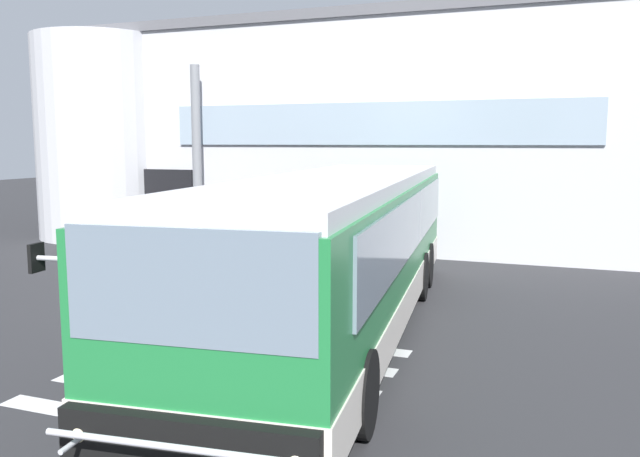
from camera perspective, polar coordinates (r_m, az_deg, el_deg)
ground_plane at (r=13.96m, az=-6.90°, el=-6.07°), size 80.00×90.00×0.02m
bay_paint_stripes at (r=9.51m, az=-7.99°, el=-12.60°), size 4.40×3.96×0.01m
terminal_building at (r=24.59m, az=4.26°, el=8.20°), size 20.28×13.80×7.10m
entry_support_column at (r=20.42m, az=-10.77°, el=6.13°), size 0.28×0.28×5.60m
bus_main_foreground at (r=11.21m, az=1.49°, el=-2.37°), size 3.85×12.26×2.70m
passenger_near_column at (r=19.39m, az=-9.97°, el=0.53°), size 0.55×0.35×1.68m
passenger_by_doorway at (r=18.81m, az=-7.26°, el=0.37°), size 0.56×0.34×1.68m
passenger_at_curb_edge at (r=18.68m, az=-2.82°, el=0.48°), size 0.50×0.52×1.68m
safety_bollard_yellow at (r=16.30m, az=7.12°, el=-2.45°), size 0.18×0.18×0.90m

